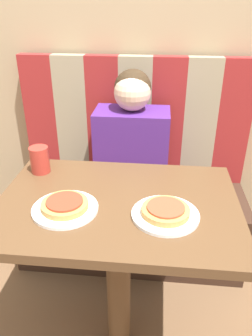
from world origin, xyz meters
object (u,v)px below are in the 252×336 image
(pizza_right, at_px, (166,210))
(drinking_cup, at_px, (40,160))
(plate_left, at_px, (65,209))
(plate_right, at_px, (165,215))
(person, at_px, (132,140))
(pizza_left, at_px, (65,204))

(pizza_right, height_order, drinking_cup, drinking_cup)
(plate_left, height_order, plate_right, same)
(person, distance_m, drinking_cup, 0.55)
(person, distance_m, pizza_left, 0.71)
(person, relative_size, pizza_right, 4.24)
(plate_right, bearing_deg, person, 104.03)
(pizza_right, bearing_deg, plate_right, -135.00)
(pizza_left, relative_size, drinking_cup, 1.45)
(plate_left, relative_size, pizza_right, 1.41)
(plate_right, relative_size, pizza_right, 1.41)
(person, height_order, plate_right, person)
(person, relative_size, plate_right, 3.01)
(plate_left, distance_m, drinking_cup, 0.32)
(person, relative_size, drinking_cup, 6.15)
(plate_right, distance_m, pizza_left, 0.34)
(pizza_right, bearing_deg, drinking_cup, 152.87)
(plate_left, height_order, pizza_right, pizza_right)
(person, distance_m, pizza_right, 0.71)
(plate_right, relative_size, pizza_left, 1.41)
(plate_left, bearing_deg, pizza_right, 0.00)
(plate_right, distance_m, drinking_cup, 0.59)
(drinking_cup, bearing_deg, plate_left, -56.50)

